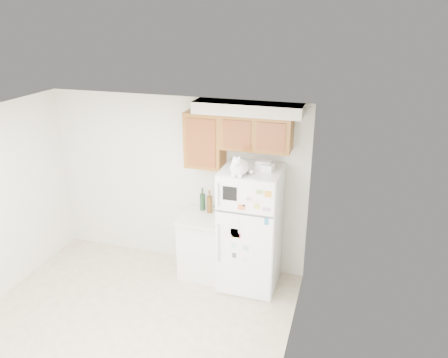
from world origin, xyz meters
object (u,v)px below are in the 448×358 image
at_px(bottle_green, 203,199).
at_px(storage_box_back, 263,165).
at_px(base_counter, 204,244).
at_px(refrigerator, 250,229).
at_px(storage_box_front, 267,168).
at_px(cat, 239,167).
at_px(bottle_amber, 210,202).

bearing_deg(bottle_green, storage_box_back, -10.48).
bearing_deg(storage_box_back, base_counter, -176.10).
distance_m(refrigerator, storage_box_front, 0.92).
xyz_separation_m(refrigerator, cat, (-0.10, -0.25, 0.96)).
xyz_separation_m(base_counter, storage_box_front, (0.89, -0.09, 1.28)).
height_order(storage_box_front, bottle_green, storage_box_front).
height_order(cat, bottle_green, cat).
height_order(cat, storage_box_back, cat).
height_order(bottle_green, bottle_amber, same).
bearing_deg(storage_box_front, bottle_amber, 177.06).
distance_m(refrigerator, storage_box_back, 0.91).
height_order(base_counter, cat, cat).
xyz_separation_m(bottle_green, bottle_amber, (0.12, -0.05, -0.00)).
relative_size(bottle_green, bottle_amber, 1.00).
relative_size(refrigerator, base_counter, 1.85).
bearing_deg(bottle_amber, refrigerator, -17.16).
relative_size(base_counter, storage_box_back, 5.11).
bearing_deg(cat, storage_box_front, 38.18).
bearing_deg(refrigerator, cat, -111.86).
xyz_separation_m(base_counter, bottle_green, (-0.07, 0.17, 0.62)).
xyz_separation_m(base_counter, bottle_amber, (0.05, 0.12, 0.62)).
distance_m(refrigerator, cat, 0.99).
bearing_deg(refrigerator, base_counter, 173.91).
bearing_deg(storage_box_front, refrigerator, -172.38).
height_order(cat, bottle_amber, cat).
bearing_deg(bottle_amber, storage_box_back, -8.61).
bearing_deg(storage_box_front, base_counter, -174.47).
bearing_deg(base_counter, storage_box_back, 0.43).
relative_size(refrigerator, storage_box_back, 9.44).
bearing_deg(refrigerator, storage_box_back, 30.88).
bearing_deg(bottle_amber, base_counter, -113.80).
relative_size(storage_box_front, bottle_amber, 0.45).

